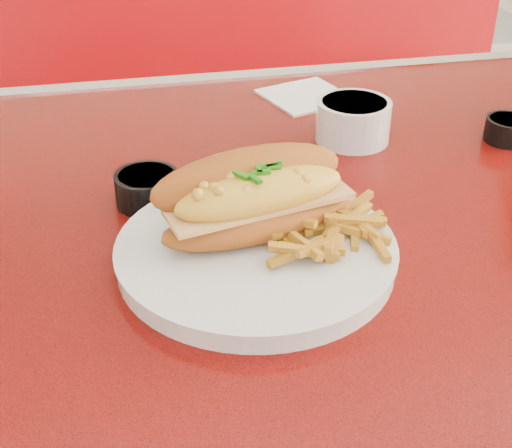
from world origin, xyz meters
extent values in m
cube|color=red|center=(0.00, 0.00, 0.75)|extent=(1.20, 0.80, 0.04)
cube|color=silver|center=(0.00, 0.40, 0.75)|extent=(1.22, 0.03, 0.04)
cube|color=#A50B0F|center=(0.00, 0.78, 0.23)|extent=(1.20, 0.50, 0.45)
cube|color=#A50B0F|center=(0.00, 1.00, 0.68)|extent=(1.20, 0.08, 0.45)
cylinder|color=silver|center=(-0.21, -0.08, 0.78)|extent=(0.26, 0.26, 0.02)
cylinder|color=silver|center=(-0.21, -0.08, 0.79)|extent=(0.26, 0.26, 0.00)
ellipsoid|color=#AA581B|center=(-0.21, -0.06, 0.81)|extent=(0.20, 0.10, 0.04)
cube|color=#E4AD65|center=(-0.21, -0.06, 0.82)|extent=(0.18, 0.08, 0.01)
ellipsoid|color=yellow|center=(-0.21, -0.06, 0.83)|extent=(0.17, 0.09, 0.04)
ellipsoid|color=#AA581B|center=(-0.21, -0.04, 0.83)|extent=(0.20, 0.11, 0.07)
cube|color=silver|center=(-0.15, -0.07, 0.79)|extent=(0.03, 0.11, 0.00)
cube|color=silver|center=(-0.14, 0.00, 0.79)|extent=(0.02, 0.03, 0.00)
cylinder|color=silver|center=(-0.04, 0.15, 0.79)|extent=(0.12, 0.12, 0.05)
cylinder|color=black|center=(-0.04, 0.15, 0.82)|extent=(0.10, 0.10, 0.01)
cylinder|color=black|center=(-0.30, 0.05, 0.79)|extent=(0.07, 0.07, 0.03)
cylinder|color=#D8764E|center=(-0.30, 0.05, 0.80)|extent=(0.06, 0.06, 0.01)
cylinder|color=black|center=(0.14, 0.11, 0.78)|extent=(0.07, 0.07, 0.03)
cylinder|color=#D8764E|center=(0.14, 0.11, 0.80)|extent=(0.06, 0.06, 0.01)
cube|color=white|center=(-0.06, 0.30, 0.77)|extent=(0.13, 0.13, 0.00)
camera|label=1|loc=(-0.32, -0.60, 1.14)|focal=50.00mm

